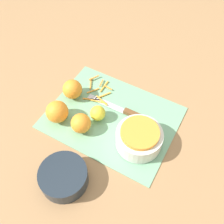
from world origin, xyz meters
name	(u,v)px	position (x,y,z in m)	size (l,w,h in m)	color
ground_plane	(112,118)	(0.00, 0.00, 0.00)	(4.00, 4.00, 0.00)	#9E754C
cutting_board	(112,117)	(0.00, 0.00, 0.00)	(0.46, 0.36, 0.01)	#75AD84
bowl_speckled	(139,138)	(-0.13, 0.05, 0.04)	(0.16, 0.16, 0.08)	silver
bowl_dark	(64,177)	(0.01, 0.29, 0.03)	(0.15, 0.15, 0.06)	#1E2833
knife	(128,112)	(-0.05, -0.04, 0.01)	(0.26, 0.02, 0.02)	brown
orange_left	(57,112)	(0.17, 0.10, 0.05)	(0.08, 0.08, 0.08)	orange
orange_right	(81,123)	(0.07, 0.10, 0.04)	(0.07, 0.07, 0.07)	orange
orange_back	(72,89)	(0.18, -0.02, 0.04)	(0.08, 0.08, 0.08)	orange
lemon	(98,113)	(0.04, 0.03, 0.03)	(0.06, 0.06, 0.06)	yellow
peel_pile	(98,91)	(0.11, -0.08, 0.01)	(0.13, 0.14, 0.01)	orange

